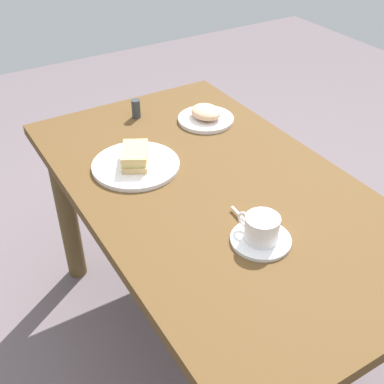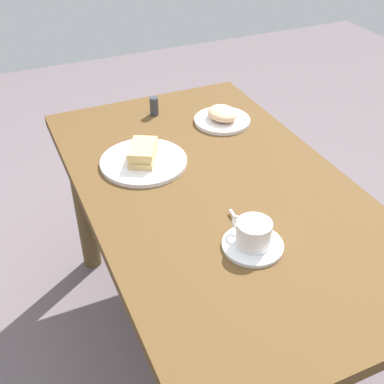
{
  "view_description": "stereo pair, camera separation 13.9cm",
  "coord_description": "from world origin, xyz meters",
  "views": [
    {
      "loc": [
        -0.99,
        0.68,
        1.56
      ],
      "look_at": [
        -0.03,
        0.1,
        0.74
      ],
      "focal_mm": 46.04,
      "sensor_mm": 36.0,
      "label": 1
    },
    {
      "loc": [
        -1.05,
        0.55,
        1.56
      ],
      "look_at": [
        -0.03,
        0.1,
        0.74
      ],
      "focal_mm": 46.04,
      "sensor_mm": 36.0,
      "label": 2
    }
  ],
  "objects": [
    {
      "name": "dining_table",
      "position": [
        0.0,
        0.0,
        0.59
      ],
      "size": [
        1.34,
        0.77,
        0.71
      ],
      "color": "#54391C",
      "rests_on": "ground_plane"
    },
    {
      "name": "sandwich_front",
      "position": [
        0.21,
        0.16,
        0.75
      ],
      "size": [
        0.15,
        0.13,
        0.05
      ],
      "color": "#D9B371",
      "rests_on": "sandwich_plate"
    },
    {
      "name": "salt_shaker",
      "position": [
        0.51,
        0.01,
        0.75
      ],
      "size": [
        0.03,
        0.03,
        0.07
      ],
      "primitive_type": "cylinder",
      "color": "#33383D",
      "rests_on": "dining_table"
    },
    {
      "name": "coffee_saucer",
      "position": [
        -0.27,
        0.04,
        0.72
      ],
      "size": [
        0.16,
        0.16,
        0.01
      ],
      "primitive_type": "cylinder",
      "color": "white",
      "rests_on": "dining_table"
    },
    {
      "name": "spoon",
      "position": [
        -0.19,
        0.03,
        0.73
      ],
      "size": [
        0.1,
        0.02,
        0.01
      ],
      "color": "silver",
      "rests_on": "coffee_saucer"
    },
    {
      "name": "side_plate",
      "position": [
        0.36,
        -0.19,
        0.72
      ],
      "size": [
        0.2,
        0.2,
        0.01
      ],
      "primitive_type": "cylinder",
      "color": "silver",
      "rests_on": "dining_table"
    },
    {
      "name": "sandwich_plate",
      "position": [
        0.21,
        0.16,
        0.72
      ],
      "size": [
        0.28,
        0.28,
        0.01
      ],
      "primitive_type": "cylinder",
      "color": "white",
      "rests_on": "dining_table"
    },
    {
      "name": "side_food_pile",
      "position": [
        0.36,
        -0.19,
        0.75
      ],
      "size": [
        0.12,
        0.1,
        0.04
      ],
      "primitive_type": "ellipsoid",
      "color": "#DEAD84",
      "rests_on": "side_plate"
    },
    {
      "name": "coffee_cup",
      "position": [
        -0.27,
        0.04,
        0.76
      ],
      "size": [
        0.12,
        0.09,
        0.07
      ],
      "color": "white",
      "rests_on": "coffee_saucer"
    },
    {
      "name": "ground_plane",
      "position": [
        0.0,
        0.0,
        0.0
      ],
      "size": [
        6.0,
        6.0,
        0.0
      ],
      "primitive_type": "plane",
      "color": "#65585C"
    }
  ]
}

